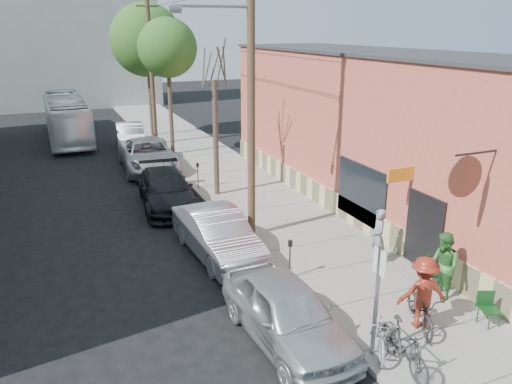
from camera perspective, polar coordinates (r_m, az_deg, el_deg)
name	(u,v)px	position (r m, az deg, el deg)	size (l,w,h in m)	color
ground	(221,296)	(15.02, -4.00, -11.79)	(120.00, 120.00, 0.00)	black
sidewalk	(229,178)	(25.88, -3.09, 1.57)	(4.50, 58.00, 0.15)	gray
cafe_building	(380,131)	(22.13, 13.98, 6.78)	(6.60, 20.20, 6.61)	#BB5545
end_cap_building	(60,43)	(54.40, -21.51, 15.52)	(18.00, 8.00, 12.00)	#A0A09B
sign_post	(377,291)	(11.87, 13.68, -10.92)	(0.07, 0.45, 2.80)	slate
parking_meter_near	(290,253)	(15.36, 3.91, -6.94)	(0.14, 0.14, 1.24)	slate
parking_meter_far	(198,171)	(23.98, -6.67, 2.37)	(0.14, 0.14, 1.24)	slate
utility_pole_near	(250,92)	(17.33, -0.75, 11.30)	(3.57, 0.28, 10.00)	#503A28
utility_pole_far	(151,63)	(33.37, -11.91, 14.21)	(1.80, 0.28, 10.00)	#503A28
tree_bare	(216,139)	(22.59, -4.62, 6.08)	(0.24, 0.24, 5.21)	#44392C
tree_leafy_mid	(167,48)	(30.25, -10.10, 15.87)	(3.41, 3.41, 7.95)	#44392C
tree_leafy_far	(147,40)	(36.07, -12.40, 16.60)	(4.93, 4.93, 9.01)	#44392C
patio_chair_a	(430,272)	(15.90, 19.29, -8.66)	(0.50, 0.50, 0.88)	#103914
patio_chair_b	(490,310)	(14.55, 25.18, -12.06)	(0.50, 0.50, 0.88)	#103914
patron_grey	(378,236)	(16.71, 13.76, -4.95)	(0.67, 0.44, 1.85)	gray
patron_green	(443,266)	(15.11, 20.59, -7.95)	(0.96, 0.75, 1.97)	#32772F
cyclist	(423,292)	(13.61, 18.53, -10.82)	(1.25, 0.72, 1.94)	maroon
cyclist_bike	(421,308)	(13.83, 18.33, -12.49)	(0.68, 1.94, 1.02)	black
parked_bike_a	(404,346)	(12.16, 16.55, -16.56)	(0.54, 1.92, 1.15)	black
parked_bike_b	(380,331)	(12.68, 13.98, -15.17)	(0.66, 1.89, 0.99)	gray
car_0	(287,312)	(12.74, 3.51, -13.56)	(1.91, 4.74, 1.61)	#B3B8BC
car_1	(218,234)	(17.12, -4.41, -4.83)	(1.71, 4.90, 1.62)	#A6A7AE
car_2	(166,190)	(22.12, -10.21, 0.26)	(2.17, 5.34, 1.55)	black
car_3	(148,155)	(28.05, -12.21, 4.13)	(2.80, 6.07, 1.69)	#AFB0B7
car_4	(130,136)	(33.76, -14.18, 6.26)	(1.67, 4.78, 1.57)	#93949A
bus	(67,118)	(37.31, -20.82, 7.90)	(2.56, 10.96, 3.05)	white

